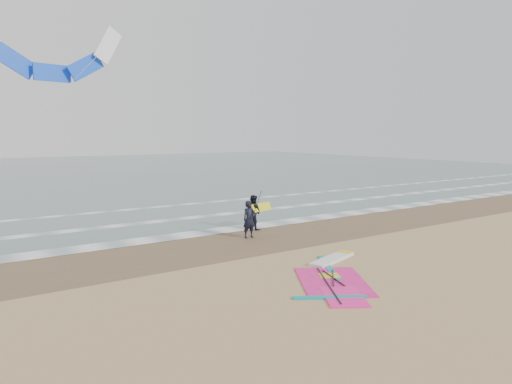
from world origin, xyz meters
TOP-DOWN VIEW (x-y plane):
  - ground at (0.00, 0.00)m, footprint 120.00×120.00m
  - sea_water at (0.00, 48.00)m, footprint 120.00×80.00m
  - wet_sand_band at (0.00, 6.00)m, footprint 120.00×5.00m
  - foam_waterline at (0.00, 10.44)m, footprint 120.00×9.15m
  - windsurf_rig at (-0.56, 0.21)m, footprint 4.85×4.59m
  - person_standing at (0.05, 6.25)m, footprint 0.62×0.43m
  - person_walking at (1.18, 7.66)m, footprint 0.87×0.98m
  - held_pole at (0.35, 6.25)m, footprint 0.17×0.86m
  - carried_kiteboard at (1.58, 7.56)m, footprint 1.30×0.51m
  - surf_kite at (-6.34, 13.87)m, footprint 8.91×4.46m

SIDE VIEW (x-z plane):
  - ground at x=0.00m, z-range 0.00..0.00m
  - wet_sand_band at x=0.00m, z-range 0.00..0.01m
  - sea_water at x=0.00m, z-range 0.00..0.02m
  - foam_waterline at x=0.00m, z-range 0.02..0.04m
  - windsurf_rig at x=-0.56m, z-range -0.03..0.09m
  - person_standing at x=0.05m, z-range 0.00..1.64m
  - person_walking at x=1.18m, z-range 0.00..1.66m
  - carried_kiteboard at x=1.58m, z-range 0.86..1.25m
  - held_pole at x=0.35m, z-range 0.29..2.12m
  - surf_kite at x=-6.34m, z-range 3.73..12.72m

